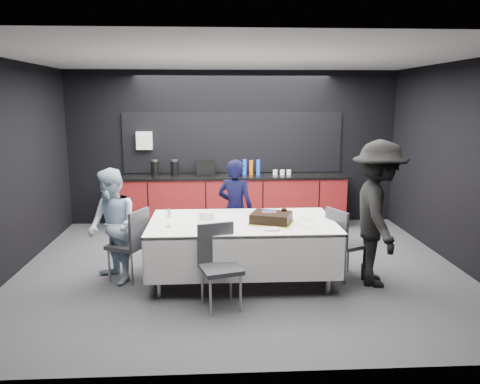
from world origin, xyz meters
name	(u,v)px	position (x,y,z in m)	size (l,w,h in m)	color
ground	(240,268)	(0.00, 0.00, 0.00)	(6.00, 6.00, 0.00)	#3F4044
room_shell	(240,132)	(0.00, 0.00, 1.86)	(6.04, 5.04, 2.82)	white
kitchenette	(233,197)	(-0.02, 2.22, 0.54)	(4.10, 0.64, 2.05)	maroon
party_table	(242,231)	(0.00, -0.40, 0.64)	(2.32, 1.32, 0.78)	#99999E
cake_assembly	(271,218)	(0.35, -0.51, 0.84)	(0.62, 0.56, 0.16)	yellow
plate_stack	(207,215)	(-0.44, -0.29, 0.83)	(0.20, 0.20, 0.10)	white
loose_plate_near	(217,227)	(-0.32, -0.71, 0.78)	(0.18, 0.18, 0.01)	white
loose_plate_right_a	(307,218)	(0.84, -0.33, 0.78)	(0.21, 0.21, 0.01)	white
loose_plate_right_b	(308,226)	(0.77, -0.72, 0.78)	(0.18, 0.18, 0.01)	white
loose_plate_far	(248,213)	(0.10, -0.03, 0.78)	(0.22, 0.22, 0.01)	white
fork_pile	(271,229)	(0.31, -0.86, 0.79)	(0.18, 0.11, 0.03)	white
champagne_flute	(168,214)	(-0.90, -0.64, 0.94)	(0.06, 0.06, 0.22)	white
chair_left	(132,240)	(-1.39, -0.33, 0.53)	(0.56, 0.56, 0.92)	#313237
chair_right	(343,239)	(1.28, -0.44, 0.53)	(0.56, 0.56, 0.92)	#313237
chair_near	(219,259)	(-0.31, -1.13, 0.53)	(0.52, 0.52, 0.92)	#313237
person_center	(235,209)	(-0.05, 0.46, 0.73)	(0.53, 0.35, 1.45)	black
person_left	(112,226)	(-1.62, -0.38, 0.72)	(0.70, 0.55, 1.45)	silver
person_right	(378,214)	(1.66, -0.61, 0.90)	(1.17, 0.67, 1.81)	black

